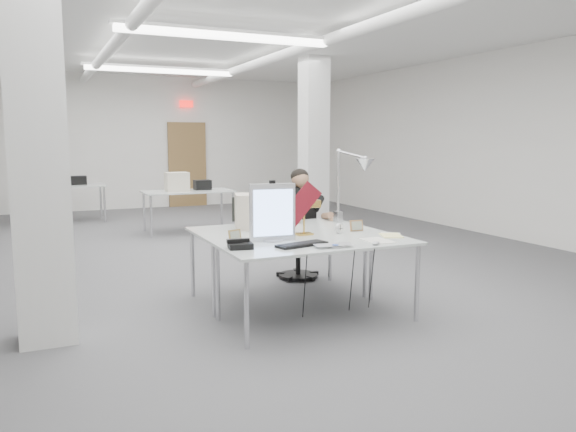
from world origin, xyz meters
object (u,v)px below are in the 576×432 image
object	(u,v)px
beige_monitor	(254,211)
bankers_lamp	(304,216)
office_chair	(298,234)
monitor	(272,212)
seated_person	(300,206)
architect_lamp	(350,186)
desk_main	(318,243)
laptop	(335,247)
desk_phone	(240,245)

from	to	relation	value
beige_monitor	bankers_lamp	bearing A→B (deg)	-46.93
bankers_lamp	beige_monitor	xyz separation A→B (m)	(-0.30, 0.58, -0.00)
office_chair	monitor	distance (m)	1.69
seated_person	monitor	bearing A→B (deg)	-146.00
monitor	architect_lamp	distance (m)	1.27
monitor	desk_main	bearing A→B (deg)	-23.30
bankers_lamp	seated_person	bearing A→B (deg)	79.54
laptop	beige_monitor	distance (m)	1.34
desk_main	bankers_lamp	size ratio (longest dim) A/B	4.88
beige_monitor	desk_phone	bearing A→B (deg)	-101.33
monitor	desk_phone	bearing A→B (deg)	-144.93
laptop	monitor	bearing A→B (deg)	130.17
desk_main	seated_person	xyz separation A→B (m)	(0.54, 1.51, 0.16)
laptop	architect_lamp	size ratio (longest dim) A/B	0.39
laptop	bankers_lamp	xyz separation A→B (m)	(0.05, 0.72, 0.17)
desk_phone	beige_monitor	bearing A→B (deg)	72.84
monitor	bankers_lamp	world-z (taller)	monitor
beige_monitor	architect_lamp	world-z (taller)	architect_lamp
monitor	beige_monitor	world-z (taller)	monitor
office_chair	monitor	bearing A→B (deg)	-144.99
monitor	laptop	size ratio (longest dim) A/B	1.59
laptop	desk_phone	world-z (taller)	desk_phone
monitor	bankers_lamp	xyz separation A→B (m)	(0.41, 0.18, -0.08)
seated_person	desk_phone	distance (m)	2.00
desk_phone	laptop	bearing A→B (deg)	-13.94
laptop	bankers_lamp	size ratio (longest dim) A/B	0.91
desk_main	desk_phone	world-z (taller)	desk_phone
monitor	office_chair	bearing A→B (deg)	62.54
seated_person	architect_lamp	world-z (taller)	architect_lamp
seated_person	beige_monitor	bearing A→B (deg)	-167.14
office_chair	monitor	world-z (taller)	monitor
monitor	bankers_lamp	distance (m)	0.46
desk_phone	beige_monitor	distance (m)	1.11
bankers_lamp	desk_main	bearing A→B (deg)	-83.85
bankers_lamp	laptop	bearing A→B (deg)	-80.70
bankers_lamp	architect_lamp	world-z (taller)	architect_lamp
office_chair	desk_phone	world-z (taller)	office_chair
desk_main	laptop	world-z (taller)	laptop
office_chair	architect_lamp	size ratio (longest dim) A/B	1.28
desk_main	bankers_lamp	distance (m)	0.44
office_chair	desk_phone	size ratio (longest dim) A/B	5.39
desk_main	office_chair	world-z (taller)	office_chair
beige_monitor	architect_lamp	size ratio (longest dim) A/B	0.45
desk_main	beige_monitor	distance (m)	1.02
office_chair	bankers_lamp	xyz separation A→B (m)	(-0.49, -1.17, 0.39)
architect_lamp	office_chair	bearing A→B (deg)	86.22
office_chair	desk_phone	bearing A→B (deg)	-150.79
beige_monitor	monitor	bearing A→B (deg)	-82.38
seated_person	laptop	world-z (taller)	seated_person
seated_person	architect_lamp	distance (m)	0.84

